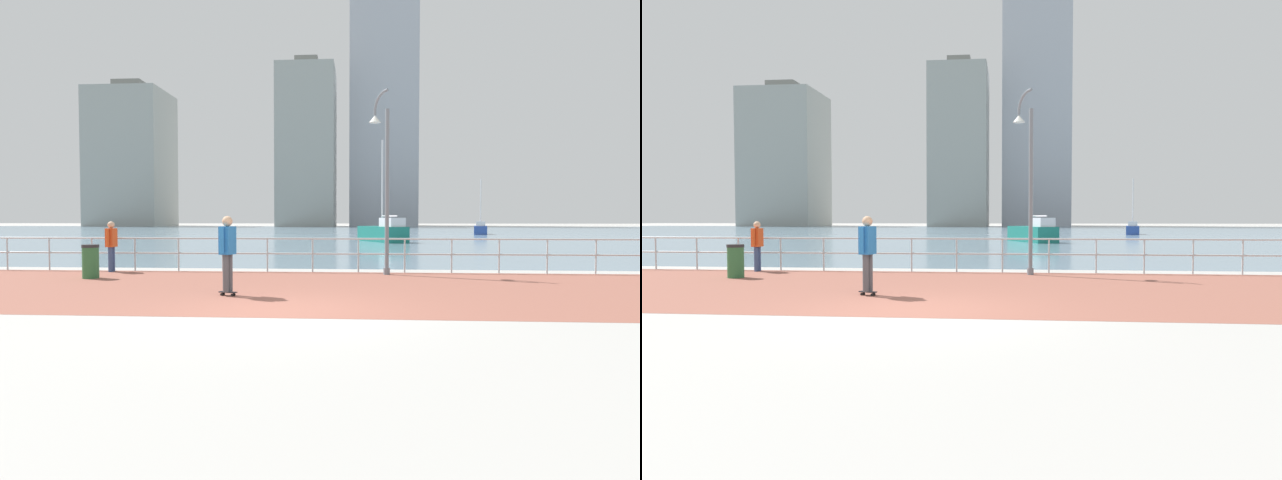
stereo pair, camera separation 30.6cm
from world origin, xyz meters
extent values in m
plane|color=#ADAAA5|center=(0.00, 40.00, 0.00)|extent=(220.00, 220.00, 0.00)
cube|color=#935647|center=(0.00, 3.11, 0.00)|extent=(28.00, 7.61, 0.01)
cube|color=#6B899E|center=(0.00, 51.92, 0.00)|extent=(180.00, 88.00, 0.00)
cylinder|color=#B2BCC1|center=(-9.80, 6.92, 0.51)|extent=(0.05, 0.05, 1.03)
cylinder|color=#B2BCC1|center=(-8.40, 6.92, 0.51)|extent=(0.05, 0.05, 1.03)
cylinder|color=#B2BCC1|center=(-7.00, 6.92, 0.51)|extent=(0.05, 0.05, 1.03)
cylinder|color=#B2BCC1|center=(-5.60, 6.92, 0.51)|extent=(0.05, 0.05, 1.03)
cylinder|color=#B2BCC1|center=(-4.20, 6.92, 0.51)|extent=(0.05, 0.05, 1.03)
cylinder|color=#B2BCC1|center=(-2.80, 6.92, 0.51)|extent=(0.05, 0.05, 1.03)
cylinder|color=#B2BCC1|center=(-1.40, 6.92, 0.51)|extent=(0.05, 0.05, 1.03)
cylinder|color=#B2BCC1|center=(0.00, 6.92, 0.51)|extent=(0.05, 0.05, 1.03)
cylinder|color=#B2BCC1|center=(1.40, 6.92, 0.51)|extent=(0.05, 0.05, 1.03)
cylinder|color=#B2BCC1|center=(2.80, 6.92, 0.51)|extent=(0.05, 0.05, 1.03)
cylinder|color=#B2BCC1|center=(4.20, 6.92, 0.51)|extent=(0.05, 0.05, 1.03)
cylinder|color=#B2BCC1|center=(5.60, 6.92, 0.51)|extent=(0.05, 0.05, 1.03)
cylinder|color=#B2BCC1|center=(7.00, 6.92, 0.51)|extent=(0.05, 0.05, 1.03)
cylinder|color=#B2BCC1|center=(8.40, 6.92, 0.51)|extent=(0.05, 0.05, 1.03)
cylinder|color=#B2BCC1|center=(0.00, 6.92, 1.03)|extent=(25.20, 0.06, 0.06)
cylinder|color=#B2BCC1|center=(0.00, 6.92, 0.56)|extent=(25.20, 0.06, 0.06)
cylinder|color=slate|center=(2.23, 6.32, 0.10)|extent=(0.19, 0.19, 0.20)
cylinder|color=slate|center=(2.23, 6.32, 2.41)|extent=(0.12, 0.12, 4.81)
cylinder|color=slate|center=(2.18, 6.38, 5.35)|extent=(0.18, 0.20, 0.11)
cylinder|color=slate|center=(2.08, 6.49, 5.31)|extent=(0.19, 0.20, 0.15)
cylinder|color=slate|center=(2.00, 6.59, 5.22)|extent=(0.18, 0.20, 0.18)
cylinder|color=slate|center=(1.93, 6.67, 5.10)|extent=(0.17, 0.18, 0.19)
cylinder|color=slate|center=(1.89, 6.72, 4.96)|extent=(0.15, 0.15, 0.19)
cylinder|color=slate|center=(1.88, 6.74, 4.81)|extent=(0.12, 0.12, 0.17)
cone|color=silver|center=(1.88, 6.73, 4.61)|extent=(0.36, 0.36, 0.22)
cylinder|color=black|center=(-1.24, 1.77, 0.03)|extent=(0.07, 0.05, 0.06)
cylinder|color=black|center=(-1.26, 1.70, 0.03)|extent=(0.07, 0.05, 0.06)
cylinder|color=black|center=(-1.48, 1.84, 0.03)|extent=(0.07, 0.05, 0.06)
cylinder|color=black|center=(-1.51, 1.77, 0.03)|extent=(0.07, 0.05, 0.06)
cube|color=black|center=(-1.37, 1.77, 0.08)|extent=(0.41, 0.22, 0.02)
cylinder|color=#4C4C51|center=(-1.35, 1.85, 0.49)|extent=(0.16, 0.16, 0.80)
cylinder|color=#4C4C51|center=(-1.39, 1.69, 0.49)|extent=(0.16, 0.16, 0.80)
cube|color=#236BB2|center=(-1.37, 1.77, 1.18)|extent=(0.33, 0.39, 0.59)
cylinder|color=#236BB2|center=(-1.31, 1.99, 1.20)|extent=(0.11, 0.11, 0.56)
cylinder|color=#236BB2|center=(-1.44, 1.55, 1.20)|extent=(0.11, 0.11, 0.56)
sphere|color=tan|center=(-1.37, 1.77, 1.59)|extent=(0.22, 0.22, 0.22)
cylinder|color=#384C7A|center=(-6.19, 6.65, 0.38)|extent=(0.13, 0.13, 0.77)
cylinder|color=#384C7A|center=(-6.20, 6.49, 0.38)|extent=(0.13, 0.13, 0.77)
cube|color=#D84C1E|center=(-6.20, 6.57, 1.06)|extent=(0.24, 0.34, 0.57)
cylinder|color=#D84C1E|center=(-6.19, 6.80, 1.07)|extent=(0.09, 0.09, 0.54)
cylinder|color=#D84C1E|center=(-6.20, 6.34, 1.07)|extent=(0.09, 0.09, 0.54)
sphere|color=#DBAD89|center=(-6.20, 6.57, 1.45)|extent=(0.21, 0.21, 0.21)
cylinder|color=#2D6638|center=(-5.94, 4.76, 0.42)|extent=(0.44, 0.44, 0.85)
cylinder|color=#262628|center=(-5.94, 4.76, 0.89)|extent=(0.46, 0.46, 0.08)
cube|color=#284799|center=(13.68, 45.90, 0.43)|extent=(2.03, 4.17, 0.86)
cube|color=silver|center=(13.44, 44.73, 1.10)|extent=(1.14, 1.59, 0.48)
cylinder|color=silver|center=(13.68, 45.90, 3.24)|extent=(0.10, 0.10, 4.76)
cylinder|color=silver|center=(13.50, 45.04, 1.43)|extent=(0.44, 1.78, 0.08)
cube|color=#197266|center=(3.03, 28.12, 0.54)|extent=(3.43, 5.21, 1.07)
cube|color=silver|center=(3.63, 26.75, 1.37)|extent=(1.72, 2.09, 0.60)
cylinder|color=silver|center=(3.03, 28.12, 4.05)|extent=(0.12, 0.12, 5.96)
cylinder|color=silver|center=(3.47, 27.11, 1.79)|extent=(0.99, 2.10, 0.10)
cube|color=#939993|center=(-44.57, 96.95, 13.51)|extent=(14.52, 13.74, 27.02)
cube|color=slate|center=(-44.57, 96.95, 28.02)|extent=(5.81, 5.50, 2.00)
cube|color=#939993|center=(-8.62, 94.83, 15.12)|extent=(10.89, 13.22, 30.25)
cube|color=slate|center=(-8.62, 94.83, 31.25)|extent=(4.36, 5.29, 2.00)
cube|color=#A3A8B2|center=(6.24, 103.60, 22.92)|extent=(13.40, 15.52, 45.85)
camera|label=1|loc=(1.41, -9.45, 1.66)|focal=30.19mm
camera|label=2|loc=(1.72, -9.43, 1.66)|focal=30.19mm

